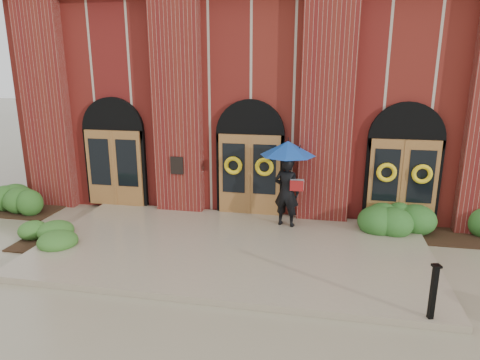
% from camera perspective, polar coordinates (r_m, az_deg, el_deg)
% --- Properties ---
extents(ground, '(90.00, 90.00, 0.00)m').
position_cam_1_polar(ground, '(11.15, -1.25, -9.74)').
color(ground, gray).
rests_on(ground, ground).
extents(landing, '(10.00, 5.30, 0.15)m').
position_cam_1_polar(landing, '(11.26, -1.08, -9.08)').
color(landing, gray).
rests_on(landing, ground).
extents(church_building, '(16.20, 12.53, 7.00)m').
position_cam_1_polar(church_building, '(18.83, 4.55, 11.48)').
color(church_building, '#5F1C14').
rests_on(church_building, ground).
extents(man_with_umbrella, '(1.90, 1.90, 2.49)m').
position_cam_1_polar(man_with_umbrella, '(12.14, 6.35, 1.72)').
color(man_with_umbrella, black).
rests_on(man_with_umbrella, landing).
extents(metal_post, '(0.18, 0.18, 1.08)m').
position_cam_1_polar(metal_post, '(8.77, 24.39, -13.29)').
color(metal_post, black).
rests_on(metal_post, landing).
extents(hedge_wall_left, '(3.11, 1.24, 0.80)m').
position_cam_1_polar(hedge_wall_left, '(16.10, -28.74, -2.24)').
color(hedge_wall_left, '#254E1A').
rests_on(hedge_wall_left, ground).
extents(hedge_wall_right, '(3.11, 1.24, 0.80)m').
position_cam_1_polar(hedge_wall_right, '(13.19, 24.14, -5.24)').
color(hedge_wall_right, '#26551E').
rests_on(hedge_wall_right, ground).
extents(hedge_front_left, '(1.35, 1.16, 0.48)m').
position_cam_1_polar(hedge_front_left, '(12.77, -24.79, -6.74)').
color(hedge_front_left, '#2C581E').
rests_on(hedge_front_left, ground).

